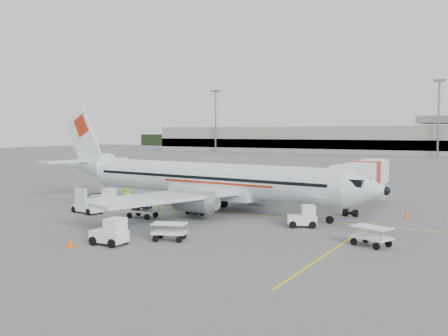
{
  "coord_description": "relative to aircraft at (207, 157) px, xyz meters",
  "views": [
    {
      "loc": [
        23.07,
        -38.26,
        7.15
      ],
      "look_at": [
        0.0,
        2.0,
        3.8
      ],
      "focal_mm": 40.0,
      "sensor_mm": 36.0,
      "label": 1
    }
  ],
  "objects": [
    {
      "name": "crew_b",
      "position": [
        -8.33,
        -1.91,
        -4.01
      ],
      "size": [
        1.05,
        1.07,
        1.74
      ],
      "primitive_type": "imported",
      "rotation": [
        0.0,
        0.0,
        -0.87
      ],
      "color": "#7AE613",
      "rests_on": "ground"
    },
    {
      "name": "cone_stbd",
      "position": [
        0.43,
        -16.95,
        -4.53
      ],
      "size": [
        0.43,
        0.43,
        0.71
      ],
      "primitive_type": "cone",
      "color": "#F95807",
      "rests_on": "ground"
    },
    {
      "name": "ground",
      "position": [
        0.83,
        -0.41,
        -4.88
      ],
      "size": [
        360.0,
        360.0,
        0.0
      ],
      "primitive_type": "plane",
      "color": "#56595B"
    },
    {
      "name": "crew_d",
      "position": [
        -3.81,
        -2.35,
        -3.95
      ],
      "size": [
        1.14,
        0.59,
        1.85
      ],
      "primitive_type": "imported",
      "rotation": [
        0.0,
        0.0,
        3.28
      ],
      "color": "#7AE613",
      "rests_on": "ground"
    },
    {
      "name": "cone_nose",
      "position": [
        16.66,
        4.56,
        -4.54
      ],
      "size": [
        0.42,
        0.42,
        0.68
      ],
      "primitive_type": "cone",
      "color": "#F95807",
      "rests_on": "ground"
    },
    {
      "name": "tug_fore",
      "position": [
        10.51,
        -3.47,
        -4.05
      ],
      "size": [
        2.47,
        2.06,
        1.66
      ],
      "primitive_type": null,
      "rotation": [
        0.0,
        0.0,
        0.47
      ],
      "color": "white",
      "rests_on": "ground"
    },
    {
      "name": "aircraft",
      "position": [
        0.0,
        0.0,
        0.0
      ],
      "size": [
        37.79,
        30.87,
        9.76
      ],
      "primitive_type": null,
      "rotation": [
        0.0,
        0.0,
        -0.09
      ],
      "color": "white",
      "rests_on": "ground"
    },
    {
      "name": "tug_mid",
      "position": [
        2.05,
        -15.2,
        -4.01
      ],
      "size": [
        2.29,
        1.35,
        1.74
      ],
      "primitive_type": null,
      "rotation": [
        0.0,
        0.0,
        0.03
      ],
      "color": "white",
      "rests_on": "ground"
    },
    {
      "name": "terminal_west",
      "position": [
        -39.17,
        129.59,
        -0.38
      ],
      "size": [
        110.0,
        22.0,
        9.0
      ],
      "primitive_type": null,
      "color": "gray",
      "rests_on": "ground"
    },
    {
      "name": "mast_center",
      "position": [
        5.83,
        117.59,
        6.12
      ],
      "size": [
        3.2,
        1.2,
        22.0
      ],
      "primitive_type": null,
      "color": "slate",
      "rests_on": "ground"
    },
    {
      "name": "treeline",
      "position": [
        0.83,
        174.59,
        -1.88
      ],
      "size": [
        300.0,
        3.0,
        6.0
      ],
      "primitive_type": null,
      "color": "black",
      "rests_on": "ground"
    },
    {
      "name": "cart_loaded_b",
      "position": [
        -2.5,
        -6.29,
        -4.23
      ],
      "size": [
        2.6,
        1.69,
        1.29
      ],
      "primitive_type": null,
      "rotation": [
        0.0,
        0.0,
        0.09
      ],
      "color": "white",
      "rests_on": "ground"
    },
    {
      "name": "tug_aft",
      "position": [
        -10.29,
        -2.41,
        -4.05
      ],
      "size": [
        2.23,
        1.38,
        1.66
      ],
      "primitive_type": null,
      "rotation": [
        0.0,
        0.0,
        0.07
      ],
      "color": "white",
      "rests_on": "ground"
    },
    {
      "name": "stripe_cross",
      "position": [
        14.83,
        -8.41,
        -4.87
      ],
      "size": [
        0.2,
        20.0,
        0.01
      ],
      "primitive_type": "cube",
      "color": "yellow",
      "rests_on": "ground"
    },
    {
      "name": "cart_empty_b",
      "position": [
        16.57,
        -7.34,
        -4.25
      ],
      "size": [
        2.77,
        2.22,
        1.26
      ],
      "primitive_type": null,
      "rotation": [
        0.0,
        0.0,
        -0.38
      ],
      "color": "white",
      "rests_on": "ground"
    },
    {
      "name": "cart_empty_a",
      "position": [
        4.65,
        -12.29,
        -4.29
      ],
      "size": [
        2.58,
        2.04,
        1.18
      ],
      "primitive_type": null,
      "rotation": [
        0.0,
        0.0,
        0.36
      ],
      "color": "white",
      "rests_on": "ground"
    },
    {
      "name": "mast_west",
      "position": [
        -69.17,
        117.59,
        6.12
      ],
      "size": [
        3.2,
        1.2,
        22.0
      ],
      "primitive_type": null,
      "color": "slate",
      "rests_on": "ground"
    },
    {
      "name": "stripe_lead",
      "position": [
        0.83,
        -0.41,
        -4.87
      ],
      "size": [
        44.0,
        0.2,
        0.01
      ],
      "primitive_type": "cube",
      "color": "yellow",
      "rests_on": "ground"
    },
    {
      "name": "crew_c",
      "position": [
        -1.57,
        -2.78,
        -4.06
      ],
      "size": [
        1.05,
        1.23,
        1.65
      ],
      "primitive_type": "imported",
      "rotation": [
        0.0,
        0.0,
        2.08
      ],
      "color": "#7AE613",
      "rests_on": "ground"
    },
    {
      "name": "cone_port",
      "position": [
        2.58,
        12.39,
        -4.57
      ],
      "size": [
        0.38,
        0.38,
        0.63
      ],
      "primitive_type": "cone",
      "color": "#F95807",
      "rests_on": "ground"
    },
    {
      "name": "cart_loaded_a",
      "position": [
        0.56,
        -2.41,
        -4.3
      ],
      "size": [
        2.28,
        1.41,
        1.16
      ],
      "primitive_type": null,
      "rotation": [
        0.0,
        0.0,
        -0.05
      ],
      "color": "white",
      "rests_on": "ground"
    },
    {
      "name": "crew_a",
      "position": [
        -7.17,
        -2.69,
        -3.97
      ],
      "size": [
        0.79,
        0.71,
        1.82
      ],
      "primitive_type": "imported",
      "rotation": [
        0.0,
        0.0,
        0.54
      ],
      "color": "#7AE613",
      "rests_on": "ground"
    },
    {
      "name": "belt_loader",
      "position": [
        -8.31,
        -6.79,
        -3.71
      ],
      "size": [
        4.54,
        2.47,
        2.33
      ],
      "primitive_type": null,
      "rotation": [
        0.0,
        0.0,
        -0.21
      ],
      "color": "white",
      "rests_on": "ground"
    },
    {
      "name": "jet_bridge",
      "position": [
        12.09,
        9.06,
        -2.69
      ],
      "size": [
        3.93,
        16.8,
        4.38
      ],
      "primitive_type": null,
      "rotation": [
        0.0,
        0.0,
        0.05
      ],
      "color": "white",
      "rests_on": "ground"
    }
  ]
}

